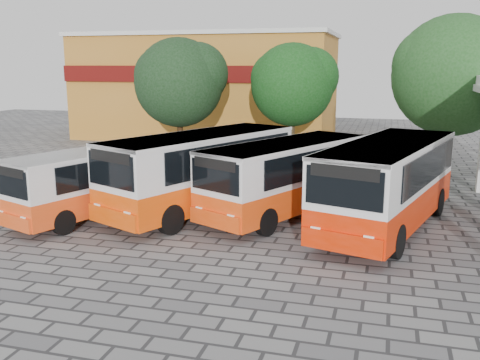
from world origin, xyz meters
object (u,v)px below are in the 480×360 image
(bus_far_right, at_px, (388,179))
(bus_centre_right, at_px, (287,173))
(bus_centre_left, at_px, (202,167))
(bus_far_left, at_px, (97,178))

(bus_far_right, bearing_deg, bus_centre_right, -176.12)
(bus_centre_left, relative_size, bus_centre_right, 1.09)
(bus_far_left, height_order, bus_far_right, bus_far_right)
(bus_far_left, bearing_deg, bus_centre_right, 36.52)
(bus_far_left, bearing_deg, bus_centre_left, 42.93)
(bus_centre_left, bearing_deg, bus_centre_right, 32.34)
(bus_far_left, xyz_separation_m, bus_centre_right, (7.18, 2.08, 0.17))
(bus_centre_left, height_order, bus_centre_right, bus_centre_left)
(bus_far_left, relative_size, bus_centre_left, 0.82)
(bus_centre_left, relative_size, bus_far_right, 1.01)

